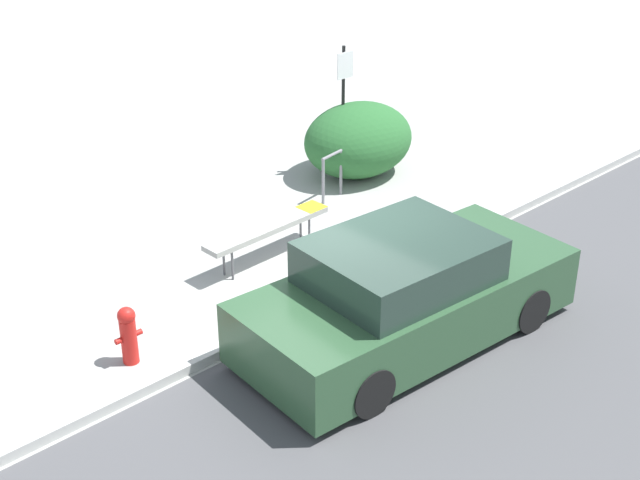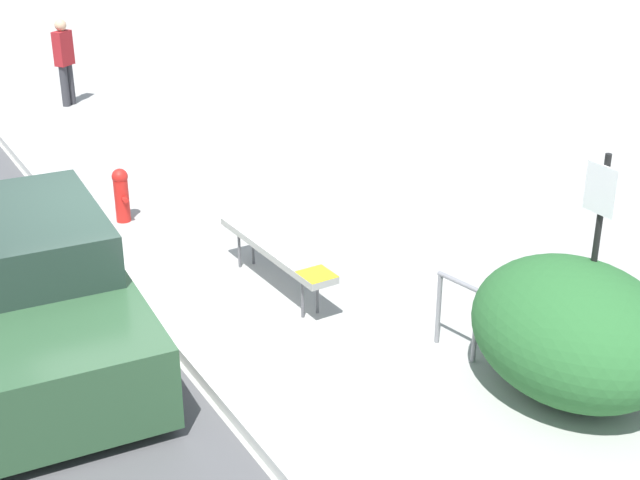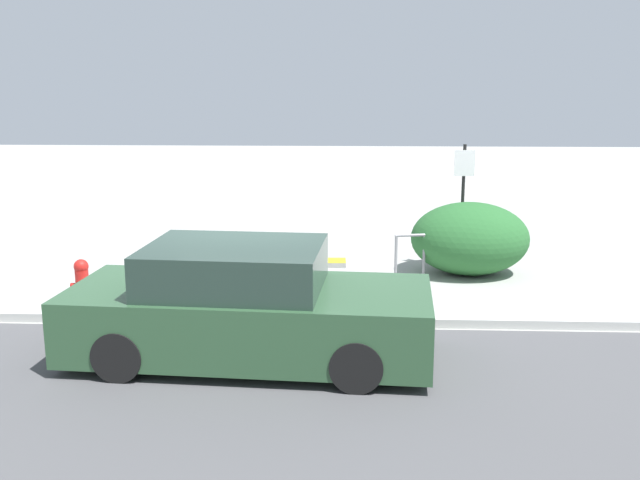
% 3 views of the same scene
% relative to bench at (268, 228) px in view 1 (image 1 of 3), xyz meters
% --- Properties ---
extents(ground_plane, '(60.00, 60.00, 0.00)m').
position_rel_bench_xyz_m(ground_plane, '(-0.24, -1.49, -0.51)').
color(ground_plane, '#9E9E99').
extents(curb, '(60.00, 0.20, 0.13)m').
position_rel_bench_xyz_m(curb, '(-0.24, -1.49, -0.44)').
color(curb, '#B7B7B2').
rests_on(curb, ground_plane).
extents(bench, '(2.17, 0.42, 0.57)m').
position_rel_bench_xyz_m(bench, '(0.00, 0.00, 0.00)').
color(bench, '#515156').
rests_on(bench, ground_plane).
extents(bike_rack, '(0.55, 0.14, 0.83)m').
position_rel_bench_xyz_m(bike_rack, '(2.17, 0.93, -0.01)').
color(bike_rack, gray).
rests_on(bike_rack, ground_plane).
extents(sign_post, '(0.36, 0.08, 2.30)m').
position_rel_bench_xyz_m(sign_post, '(3.16, 1.68, 0.87)').
color(sign_post, black).
rests_on(sign_post, ground_plane).
extents(fire_hydrant, '(0.36, 0.22, 0.77)m').
position_rel_bench_xyz_m(fire_hydrant, '(-2.92, -0.88, -0.10)').
color(fire_hydrant, red).
rests_on(fire_hydrant, ground_plane).
extents(shrub_hedge, '(2.10, 1.71, 1.30)m').
position_rel_bench_xyz_m(shrub_hedge, '(3.27, 1.41, 0.14)').
color(shrub_hedge, '#28602D').
rests_on(shrub_hedge, ground_plane).
extents(parked_car_near, '(4.52, 2.12, 1.44)m').
position_rel_bench_xyz_m(parked_car_near, '(-0.13, -2.81, 0.15)').
color(parked_car_near, black).
rests_on(parked_car_near, ground_plane).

